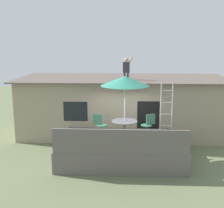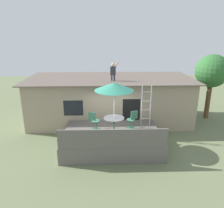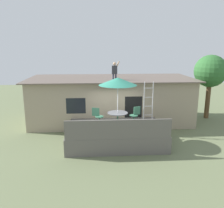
# 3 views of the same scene
# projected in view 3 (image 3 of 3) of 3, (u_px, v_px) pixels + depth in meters

# --- Properties ---
(ground_plane) EXTENTS (40.00, 40.00, 0.00)m
(ground_plane) POSITION_uv_depth(u_px,v_px,m) (115.00, 141.00, 12.32)
(ground_plane) COLOR #66704C
(house) EXTENTS (10.50, 4.50, 2.88)m
(house) POSITION_uv_depth(u_px,v_px,m) (111.00, 100.00, 15.47)
(house) COLOR gray
(house) RESTS_ON ground
(deck) EXTENTS (4.84, 3.46, 0.80)m
(deck) POSITION_uv_depth(u_px,v_px,m) (115.00, 134.00, 12.23)
(deck) COLOR #605B56
(deck) RESTS_ON ground
(deck_railing) EXTENTS (4.74, 0.08, 0.90)m
(deck_railing) POSITION_uv_depth(u_px,v_px,m) (118.00, 130.00, 10.40)
(deck_railing) COLOR #605B56
(deck_railing) RESTS_ON deck
(patio_table) EXTENTS (1.04, 1.04, 0.74)m
(patio_table) POSITION_uv_depth(u_px,v_px,m) (118.00, 116.00, 12.05)
(patio_table) COLOR #33664C
(patio_table) RESTS_ON deck
(patio_umbrella) EXTENTS (1.90, 1.90, 2.54)m
(patio_umbrella) POSITION_uv_depth(u_px,v_px,m) (118.00, 81.00, 11.64)
(patio_umbrella) COLOR silver
(patio_umbrella) RESTS_ON deck
(step_ladder) EXTENTS (0.52, 0.04, 2.20)m
(step_ladder) POSITION_uv_depth(u_px,v_px,m) (148.00, 102.00, 12.84)
(step_ladder) COLOR silver
(step_ladder) RESTS_ON deck
(person_figure) EXTENTS (0.47, 0.20, 1.11)m
(person_figure) POSITION_uv_depth(u_px,v_px,m) (115.00, 69.00, 14.19)
(person_figure) COLOR #33384C
(person_figure) RESTS_ON house
(patio_chair_left) EXTENTS (0.61, 0.44, 0.92)m
(patio_chair_left) POSITION_uv_depth(u_px,v_px,m) (98.00, 117.00, 12.33)
(patio_chair_left) COLOR #33664C
(patio_chair_left) RESTS_ON deck
(patio_chair_right) EXTENTS (0.59, 0.44, 0.92)m
(patio_chair_right) POSITION_uv_depth(u_px,v_px,m) (135.00, 115.00, 12.56)
(patio_chair_right) COLOR #33664C
(patio_chair_right) RESTS_ON deck
(backyard_tree) EXTENTS (2.15, 2.15, 4.32)m
(backyard_tree) POSITION_uv_depth(u_px,v_px,m) (210.00, 72.00, 15.76)
(backyard_tree) COLOR brown
(backyard_tree) RESTS_ON ground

